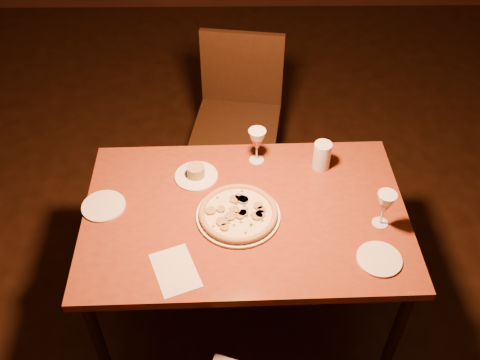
{
  "coord_description": "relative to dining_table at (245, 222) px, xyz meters",
  "views": [
    {
      "loc": [
        -0.28,
        -1.41,
        2.39
      ],
      "look_at": [
        -0.26,
        0.17,
        0.87
      ],
      "focal_mm": 40.0,
      "sensor_mm": 36.0,
      "label": 1
    }
  ],
  "objects": [
    {
      "name": "dining_table",
      "position": [
        0.0,
        0.0,
        0.0
      ],
      "size": [
        1.38,
        0.91,
        0.73
      ],
      "rotation": [
        0.0,
        0.0,
        0.02
      ],
      "color": "brown",
      "rests_on": "floor"
    },
    {
      "name": "menu_card",
      "position": [
        -0.27,
        -0.3,
        0.07
      ],
      "size": [
        0.22,
        0.26,
        0.0
      ],
      "primitive_type": "cube",
      "rotation": [
        0.0,
        0.0,
        0.38
      ],
      "color": "silver",
      "rests_on": "dining_table"
    },
    {
      "name": "side_plate_left",
      "position": [
        -0.6,
        0.04,
        0.07
      ],
      "size": [
        0.18,
        0.18,
        0.01
      ],
      "primitive_type": "cylinder",
      "color": "white",
      "rests_on": "dining_table"
    },
    {
      "name": "wine_glass_right",
      "position": [
        0.56,
        -0.07,
        0.15
      ],
      "size": [
        0.08,
        0.08,
        0.17
      ],
      "primitive_type": null,
      "color": "#BB614E",
      "rests_on": "dining_table"
    },
    {
      "name": "floor",
      "position": [
        0.24,
        -0.12,
        -0.67
      ],
      "size": [
        7.0,
        7.0,
        0.0
      ],
      "primitive_type": "plane",
      "color": "black",
      "rests_on": "ground"
    },
    {
      "name": "wine_glass_far",
      "position": [
        0.06,
        0.32,
        0.15
      ],
      "size": [
        0.08,
        0.08,
        0.18
      ],
      "primitive_type": null,
      "color": "#BB614E",
      "rests_on": "dining_table"
    },
    {
      "name": "chair_far",
      "position": [
        -0.02,
        0.95,
        -0.12
      ],
      "size": [
        0.53,
        0.53,
        0.97
      ],
      "rotation": [
        0.0,
        0.0,
        -0.15
      ],
      "color": "black",
      "rests_on": "floor"
    },
    {
      "name": "water_tumbler",
      "position": [
        0.35,
        0.28,
        0.13
      ],
      "size": [
        0.08,
        0.08,
        0.13
      ],
      "primitive_type": "cylinder",
      "color": "silver",
      "rests_on": "dining_table"
    },
    {
      "name": "ramekin_saucer",
      "position": [
        -0.22,
        0.22,
        0.08
      ],
      "size": [
        0.19,
        0.19,
        0.06
      ],
      "color": "white",
      "rests_on": "dining_table"
    },
    {
      "name": "side_plate_near",
      "position": [
        0.51,
        -0.26,
        0.07
      ],
      "size": [
        0.18,
        0.18,
        0.01
      ],
      "primitive_type": "cylinder",
      "color": "white",
      "rests_on": "dining_table"
    },
    {
      "name": "pizza_plate",
      "position": [
        -0.03,
        -0.03,
        0.08
      ],
      "size": [
        0.35,
        0.35,
        0.04
      ],
      "color": "white",
      "rests_on": "dining_table"
    }
  ]
}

